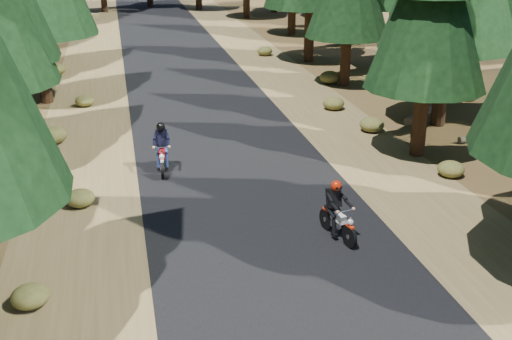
# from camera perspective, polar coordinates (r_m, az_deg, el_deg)

# --- Properties ---
(ground) EXTENTS (120.00, 120.00, 0.00)m
(ground) POSITION_cam_1_polar(r_m,az_deg,el_deg) (15.84, 1.17, -5.64)
(ground) COLOR #422D17
(ground) RESTS_ON ground
(road) EXTENTS (6.00, 100.00, 0.01)m
(road) POSITION_cam_1_polar(r_m,az_deg,el_deg) (20.33, -2.11, 0.62)
(road) COLOR black
(road) RESTS_ON ground
(shoulder_l) EXTENTS (3.20, 100.00, 0.01)m
(shoulder_l) POSITION_cam_1_polar(r_m,az_deg,el_deg) (20.09, -15.12, -0.40)
(shoulder_l) COLOR brown
(shoulder_l) RESTS_ON ground
(shoulder_r) EXTENTS (3.20, 100.00, 0.01)m
(shoulder_r) POSITION_cam_1_polar(r_m,az_deg,el_deg) (21.56, 10.01, 1.52)
(shoulder_r) COLOR brown
(shoulder_r) RESTS_ON ground
(log_near) EXTENTS (3.71, 3.38, 0.32)m
(log_near) POSITION_cam_1_polar(r_m,az_deg,el_deg) (26.81, 15.32, 5.34)
(log_near) COLOR #4C4233
(log_near) RESTS_ON ground
(log_far) EXTENTS (3.70, 0.39, 0.24)m
(log_far) POSITION_cam_1_polar(r_m,az_deg,el_deg) (24.21, 21.36, 2.84)
(log_far) COLOR #4C4233
(log_far) RESTS_ON ground
(understory_shrubs) EXTENTS (13.75, 32.52, 0.60)m
(understory_shrubs) POSITION_cam_1_polar(r_m,az_deg,el_deg) (23.85, -1.77, 4.42)
(understory_shrubs) COLOR #474C1E
(understory_shrubs) RESTS_ON ground
(rider_lead) EXTENTS (0.83, 1.68, 1.44)m
(rider_lead) POSITION_cam_1_polar(r_m,az_deg,el_deg) (15.52, 7.29, -4.42)
(rider_lead) COLOR white
(rider_lead) RESTS_ON road
(rider_follow) EXTENTS (0.66, 1.74, 1.52)m
(rider_follow) POSITION_cam_1_polar(r_m,az_deg,el_deg) (19.65, -8.34, 1.23)
(rider_follow) COLOR #990A0B
(rider_follow) RESTS_ON road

